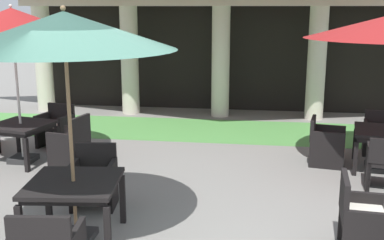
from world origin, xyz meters
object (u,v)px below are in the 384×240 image
at_px(patio_chair_mid_left_west, 326,142).
at_px(patio_table_mid_right, 74,188).
at_px(patio_umbrella_near_foreground, 12,22).
at_px(patio_chair_far_back_west, 360,218).
at_px(patio_chair_near_foreground_east, 71,144).
at_px(patio_chair_mid_right_north, 94,178).
at_px(patio_umbrella_mid_right, 64,32).
at_px(patio_chair_near_foreground_north, 56,127).
at_px(patio_chair_mid_left_north, 381,134).
at_px(patio_table_near_foreground, 21,129).

bearing_deg(patio_chair_mid_left_west, patio_table_mid_right, -34.71).
bearing_deg(patio_umbrella_near_foreground, patio_table_mid_right, -52.70).
distance_m(patio_table_mid_right, patio_chair_far_back_west, 3.29).
distance_m(patio_chair_near_foreground_east, patio_table_mid_right, 2.74).
xyz_separation_m(patio_umbrella_near_foreground, patio_chair_mid_right_north, (1.96, -1.73, -2.07)).
distance_m(patio_umbrella_mid_right, patio_chair_far_back_west, 3.87).
height_order(patio_chair_near_foreground_north, patio_chair_mid_left_west, patio_chair_near_foreground_north).
bearing_deg(patio_umbrella_near_foreground, patio_chair_mid_right_north, -41.36).
relative_size(patio_umbrella_near_foreground, patio_chair_near_foreground_east, 2.99).
distance_m(patio_chair_mid_left_west, patio_chair_far_back_west, 3.20).
bearing_deg(patio_umbrella_near_foreground, patio_chair_mid_left_north, 12.34).
height_order(patio_umbrella_near_foreground, patio_chair_near_foreground_east, patio_umbrella_near_foreground).
distance_m(patio_chair_near_foreground_north, patio_chair_far_back_west, 6.27).
xyz_separation_m(patio_chair_mid_left_west, patio_table_mid_right, (-3.31, -3.36, 0.25)).
bearing_deg(patio_umbrella_near_foreground, patio_chair_far_back_west, -25.56).
distance_m(patio_table_near_foreground, patio_table_mid_right, 3.43).
xyz_separation_m(patio_table_near_foreground, patio_chair_mid_left_north, (6.51, 1.42, -0.23)).
bearing_deg(patio_umbrella_mid_right, patio_chair_mid_left_west, 45.43).
bearing_deg(patio_table_near_foreground, patio_chair_mid_left_north, 12.34).
bearing_deg(patio_umbrella_mid_right, patio_chair_mid_right_north, 96.63).
relative_size(patio_chair_near_foreground_north, patio_chair_mid_right_north, 0.97).
distance_m(patio_umbrella_near_foreground, patio_chair_near_foreground_north, 2.31).
bearing_deg(patio_table_near_foreground, patio_chair_near_foreground_north, 78.46).
height_order(patio_table_mid_right, patio_chair_far_back_west, patio_chair_far_back_west).
xyz_separation_m(patio_chair_near_foreground_north, patio_chair_mid_left_west, (5.18, -0.37, -0.00)).
bearing_deg(patio_chair_mid_left_west, patio_umbrella_near_foreground, -73.42).
bearing_deg(patio_table_mid_right, patio_umbrella_near_foreground, 127.30).
bearing_deg(patio_table_mid_right, patio_table_near_foreground, 127.30).
relative_size(patio_table_near_foreground, patio_table_mid_right, 0.98).
height_order(patio_chair_mid_left_north, patio_chair_mid_right_north, patio_chair_mid_right_north).
height_order(patio_chair_mid_left_north, patio_umbrella_mid_right, patio_umbrella_mid_right).
distance_m(patio_table_near_foreground, patio_umbrella_near_foreground, 1.87).
height_order(patio_chair_mid_left_west, patio_chair_mid_right_north, patio_chair_mid_right_north).
bearing_deg(patio_chair_mid_left_west, patio_table_near_foreground, -73.42).
distance_m(patio_table_near_foreground, patio_chair_mid_left_west, 5.43).
bearing_deg(patio_chair_mid_right_north, patio_umbrella_near_foreground, -47.99).
relative_size(patio_table_near_foreground, patio_chair_near_foreground_east, 1.21).
relative_size(patio_umbrella_mid_right, patio_chair_far_back_west, 3.06).
height_order(patio_umbrella_near_foreground, patio_table_mid_right, patio_umbrella_near_foreground).
height_order(patio_umbrella_near_foreground, patio_chair_mid_right_north, patio_umbrella_near_foreground).
height_order(patio_umbrella_near_foreground, patio_chair_mid_left_north, patio_umbrella_near_foreground).
bearing_deg(patio_chair_mid_right_north, patio_chair_near_foreground_north, -63.95).
xyz_separation_m(patio_umbrella_near_foreground, patio_chair_near_foreground_east, (1.01, -0.21, -2.05)).
bearing_deg(patio_chair_near_foreground_east, patio_chair_mid_right_north, -136.52).
relative_size(patio_umbrella_near_foreground, patio_chair_mid_right_north, 3.21).
bearing_deg(patio_table_near_foreground, patio_table_mid_right, -52.70).
xyz_separation_m(patio_chair_mid_left_north, patio_table_mid_right, (-4.43, -4.15, 0.27)).
relative_size(patio_umbrella_near_foreground, patio_chair_far_back_west, 3.10).
distance_m(patio_chair_near_foreground_east, patio_chair_mid_left_north, 5.73).
xyz_separation_m(patio_table_mid_right, patio_chair_mid_right_north, (-0.12, 1.00, -0.25)).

